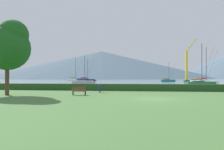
# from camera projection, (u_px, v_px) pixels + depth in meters

# --- Properties ---
(ground_plane) EXTENTS (1000.00, 1000.00, 0.00)m
(ground_plane) POSITION_uv_depth(u_px,v_px,m) (154.00, 99.00, 18.88)
(ground_plane) COLOR #477038
(harbor_water) EXTENTS (320.00, 246.00, 0.00)m
(harbor_water) POSITION_uv_depth(u_px,v_px,m) (141.00, 80.00, 154.69)
(harbor_water) COLOR #8C9EA3
(harbor_water) RESTS_ON ground_plane
(hedge_line) EXTENTS (80.00, 1.20, 1.00)m
(hedge_line) POSITION_uv_depth(u_px,v_px,m) (148.00, 87.00, 29.79)
(hedge_line) COLOR #284C23
(hedge_line) RESTS_ON ground_plane
(sailboat_slip_0) EXTENTS (8.18, 3.23, 11.61)m
(sailboat_slip_0) POSITION_uv_depth(u_px,v_px,m) (75.00, 80.00, 102.90)
(sailboat_slip_0) COLOR white
(sailboat_slip_0) RESTS_ON harbor_water
(sailboat_slip_2) EXTENTS (8.50, 2.83, 10.20)m
(sailboat_slip_2) POSITION_uv_depth(u_px,v_px,m) (86.00, 80.00, 89.80)
(sailboat_slip_2) COLOR navy
(sailboat_slip_2) RESTS_ON harbor_water
(sailboat_slip_3) EXTENTS (6.90, 2.41, 8.90)m
(sailboat_slip_3) POSITION_uv_depth(u_px,v_px,m) (168.00, 80.00, 89.06)
(sailboat_slip_3) COLOR #19707A
(sailboat_slip_3) RESTS_ON harbor_water
(sailboat_slip_4) EXTENTS (7.20, 2.80, 8.32)m
(sailboat_slip_4) POSITION_uv_depth(u_px,v_px,m) (83.00, 82.00, 60.20)
(sailboat_slip_4) COLOR #9E9EA3
(sailboat_slip_4) RESTS_ON harbor_water
(sailboat_slip_7) EXTENTS (7.51, 3.62, 9.57)m
(sailboat_slip_7) POSITION_uv_depth(u_px,v_px,m) (200.00, 83.00, 45.25)
(sailboat_slip_7) COLOR #236B38
(sailboat_slip_7) RESTS_ON harbor_water
(sailboat_slip_8) EXTENTS (8.08, 3.27, 10.30)m
(sailboat_slip_8) POSITION_uv_depth(u_px,v_px,m) (205.00, 82.00, 56.22)
(sailboat_slip_8) COLOR white
(sailboat_slip_8) RESTS_ON harbor_water
(park_bench_near_path) EXTENTS (1.56, 0.49, 0.95)m
(park_bench_near_path) POSITION_uv_depth(u_px,v_px,m) (79.00, 90.00, 22.49)
(park_bench_near_path) COLOR brown
(park_bench_near_path) RESTS_ON ground_plane
(person_seated_viewer) EXTENTS (0.36, 0.57, 1.25)m
(person_seated_viewer) POSITION_uv_depth(u_px,v_px,m) (100.00, 87.00, 26.42)
(person_seated_viewer) COLOR #2D3347
(person_seated_viewer) RESTS_ON ground_plane
(park_tree) EXTENTS (4.99, 4.99, 8.40)m
(park_tree) POSITION_uv_depth(u_px,v_px,m) (9.00, 45.00, 22.65)
(park_tree) COLOR #4C3823
(park_tree) RESTS_ON ground_plane
(dock_crane) EXTENTS (4.97, 2.00, 17.48)m
(dock_crane) POSITION_uv_depth(u_px,v_px,m) (187.00, 69.00, 81.33)
(dock_crane) COLOR #333338
(dock_crane) RESTS_ON ground_plane
(distant_hill_central_peak) EXTENTS (359.64, 359.64, 45.89)m
(distant_hill_central_peak) POSITION_uv_depth(u_px,v_px,m) (101.00, 65.00, 344.67)
(distant_hill_central_peak) COLOR #425666
(distant_hill_central_peak) RESTS_ON ground_plane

